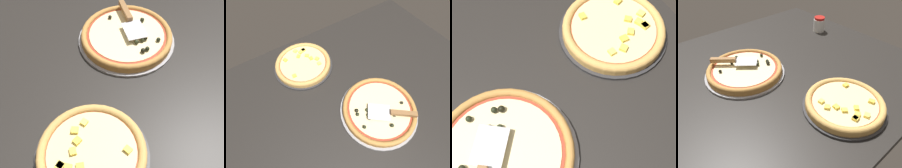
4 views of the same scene
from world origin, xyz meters
TOP-DOWN VIEW (x-y plane):
  - ground_plane at (0.00, 0.00)cm, footprint 153.63×122.10cm
  - pizza_pan_front at (5.09, -7.38)cm, footprint 38.02×38.02cm
  - pizza_front at (5.05, -7.39)cm, footprint 35.74×35.74cm
  - pizza_pan_back at (-12.46, 38.68)cm, footprint 33.48×33.48cm
  - pizza_back at (-12.44, 38.71)cm, footprint 31.47×31.47cm
  - serving_spatula at (9.00, -14.22)cm, footprint 20.31×17.88cm

SIDE VIEW (x-z plane):
  - ground_plane at x=0.00cm, z-range -3.60..0.00cm
  - pizza_pan_front at x=5.09cm, z-range 0.00..1.00cm
  - pizza_pan_back at x=-12.46cm, z-range 0.00..1.00cm
  - pizza_back at x=-12.44cm, z-range 0.91..4.25cm
  - pizza_front at x=5.05cm, z-range 0.51..4.92cm
  - serving_spatula at x=9.00cm, z-range 5.17..7.17cm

